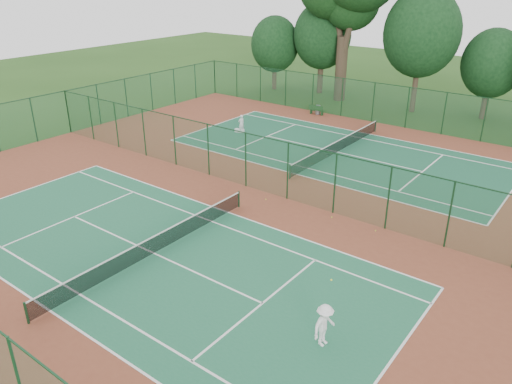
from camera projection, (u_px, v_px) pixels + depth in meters
ground at (266, 192)px, 30.27m from camera, size 120.00×120.00×0.00m
red_pad at (266, 192)px, 30.27m from camera, size 40.00×36.00×0.01m
court_near at (154, 254)px, 23.72m from camera, size 23.77×10.97×0.01m
court_far at (338, 152)px, 36.80m from camera, size 23.77×10.97×0.01m
fence_north at (390, 105)px, 42.63m from camera, size 40.00×0.09×3.50m
fence_west at (68, 112)px, 40.57m from camera, size 0.09×36.00×3.50m
fence_divider at (266, 165)px, 29.55m from camera, size 40.00×0.09×3.50m
tennis_net_near at (154, 244)px, 23.50m from camera, size 0.10×12.90×0.97m
tennis_net_far at (338, 145)px, 36.59m from camera, size 0.10×12.90×0.97m
player_near at (324, 325)px, 17.66m from camera, size 0.77×1.16×1.68m
player_far at (241, 124)px, 40.90m from camera, size 0.51×0.63×1.50m
trash_bin at (318, 110)px, 46.27m from camera, size 0.59×0.59×0.83m
bench at (316, 110)px, 46.12m from camera, size 1.44×0.51×0.88m
kit_bag at (240, 131)px, 41.24m from camera, size 0.82×0.50×0.29m
stray_ball_a at (332, 217)px, 27.12m from camera, size 0.07×0.07×0.07m
stray_ball_b at (376, 231)px, 25.73m from camera, size 0.07×0.07×0.07m
stray_ball_c at (266, 199)px, 29.23m from camera, size 0.07×0.07×0.07m
evergreen_row at (420, 111)px, 47.62m from camera, size 39.00×5.00×12.00m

